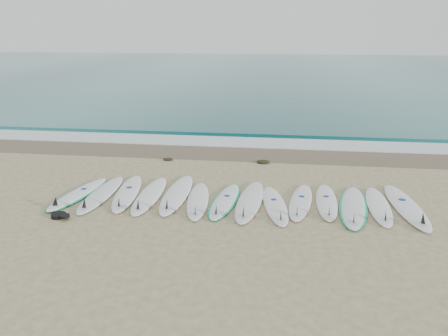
# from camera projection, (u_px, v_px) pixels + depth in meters

# --- Properties ---
(ground) EXTENTS (120.00, 120.00, 0.00)m
(ground) POSITION_uv_depth(u_px,v_px,m) (237.00, 201.00, 10.32)
(ground) COLOR tan
(ocean) EXTENTS (120.00, 55.00, 0.03)m
(ocean) POSITION_uv_depth(u_px,v_px,m) (272.00, 71.00, 40.98)
(ocean) COLOR #1C6263
(ocean) RESTS_ON ground
(wet_sand_band) EXTENTS (120.00, 1.80, 0.01)m
(wet_sand_band) POSITION_uv_depth(u_px,v_px,m) (249.00, 154.00, 14.19)
(wet_sand_band) COLOR brown
(wet_sand_band) RESTS_ON ground
(foam_band) EXTENTS (120.00, 1.40, 0.04)m
(foam_band) POSITION_uv_depth(u_px,v_px,m) (252.00, 143.00, 15.50)
(foam_band) COLOR silver
(foam_band) RESTS_ON ground
(wave_crest) EXTENTS (120.00, 1.00, 0.10)m
(wave_crest) POSITION_uv_depth(u_px,v_px,m) (255.00, 132.00, 16.91)
(wave_crest) COLOR #1C6263
(wave_crest) RESTS_ON ground
(surfboard_0) EXTENTS (0.95, 2.46, 0.30)m
(surfboard_0) POSITION_uv_depth(u_px,v_px,m) (78.00, 194.00, 10.65)
(surfboard_0) COLOR white
(surfboard_0) RESTS_ON ground
(surfboard_1) EXTENTS (0.54, 2.59, 0.33)m
(surfboard_1) POSITION_uv_depth(u_px,v_px,m) (100.00, 195.00, 10.58)
(surfboard_1) COLOR white
(surfboard_1) RESTS_ON ground
(surfboard_2) EXTENTS (0.90, 2.63, 0.33)m
(surfboard_2) POSITION_uv_depth(u_px,v_px,m) (127.00, 193.00, 10.67)
(surfboard_2) COLOR white
(surfboard_2) RESTS_ON ground
(surfboard_3) EXTENTS (0.59, 2.58, 0.33)m
(surfboard_3) POSITION_uv_depth(u_px,v_px,m) (149.00, 196.00, 10.51)
(surfboard_3) COLOR white
(surfboard_3) RESTS_ON ground
(surfboard_4) EXTENTS (0.61, 2.76, 0.35)m
(surfboard_4) POSITION_uv_depth(u_px,v_px,m) (176.00, 194.00, 10.58)
(surfboard_4) COLOR white
(surfboard_4) RESTS_ON ground
(surfboard_5) EXTENTS (0.77, 2.43, 0.31)m
(surfboard_5) POSITION_uv_depth(u_px,v_px,m) (198.00, 201.00, 10.21)
(surfboard_5) COLOR white
(surfboard_5) RESTS_ON ground
(surfboard_6) EXTENTS (0.78, 2.36, 0.29)m
(surfboard_6) POSITION_uv_depth(u_px,v_px,m) (224.00, 201.00, 10.21)
(surfboard_6) COLOR white
(surfboard_6) RESTS_ON ground
(surfboard_7) EXTENTS (0.75, 2.72, 0.34)m
(surfboard_7) POSITION_uv_depth(u_px,v_px,m) (249.00, 201.00, 10.16)
(surfboard_7) COLOR white
(surfboard_7) RESTS_ON ground
(surfboard_8) EXTENTS (0.85, 2.41, 0.30)m
(surfboard_8) POSITION_uv_depth(u_px,v_px,m) (275.00, 206.00, 9.94)
(surfboard_8) COLOR white
(surfboard_8) RESTS_ON ground
(surfboard_9) EXTENTS (0.79, 2.41, 0.30)m
(surfboard_9) POSITION_uv_depth(u_px,v_px,m) (300.00, 202.00, 10.14)
(surfboard_9) COLOR white
(surfboard_9) RESTS_ON ground
(surfboard_10) EXTENTS (0.56, 2.34, 0.30)m
(surfboard_10) POSITION_uv_depth(u_px,v_px,m) (327.00, 202.00, 10.14)
(surfboard_10) COLOR white
(surfboard_10) RESTS_ON ground
(surfboard_11) EXTENTS (0.99, 2.68, 0.33)m
(surfboard_11) POSITION_uv_depth(u_px,v_px,m) (353.00, 207.00, 9.87)
(surfboard_11) COLOR silver
(surfboard_11) RESTS_ON ground
(surfboard_12) EXTENTS (0.62, 2.42, 0.31)m
(surfboard_12) POSITION_uv_depth(u_px,v_px,m) (379.00, 206.00, 9.89)
(surfboard_12) COLOR white
(surfboard_12) RESTS_ON ground
(surfboard_13) EXTENTS (0.75, 2.81, 0.36)m
(surfboard_13) POSITION_uv_depth(u_px,v_px,m) (407.00, 207.00, 9.85)
(surfboard_13) COLOR white
(surfboard_13) RESTS_ON ground
(seaweed_near) EXTENTS (0.32, 0.25, 0.06)m
(seaweed_near) POSITION_uv_depth(u_px,v_px,m) (168.00, 159.00, 13.52)
(seaweed_near) COLOR black
(seaweed_near) RESTS_ON ground
(seaweed_far) EXTENTS (0.41, 0.32, 0.08)m
(seaweed_far) POSITION_uv_depth(u_px,v_px,m) (263.00, 162.00, 13.23)
(seaweed_far) COLOR black
(seaweed_far) RESTS_ON ground
(leash_coil) EXTENTS (0.46, 0.36, 0.11)m
(leash_coil) POSITION_uv_depth(u_px,v_px,m) (60.00, 216.00, 9.42)
(leash_coil) COLOR black
(leash_coil) RESTS_ON ground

